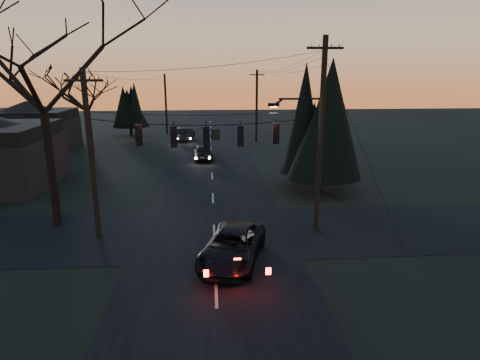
{
  "coord_description": "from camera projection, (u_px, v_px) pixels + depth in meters",
  "views": [
    {
      "loc": [
        -0.13,
        -9.89,
        8.33
      ],
      "look_at": [
        1.36,
        9.73,
        2.97
      ],
      "focal_mm": 30.0,
      "sensor_mm": 36.0,
      "label": 1
    }
  ],
  "objects": [
    {
      "name": "house_left_far",
      "position": [
        29.0,
        125.0,
        44.2
      ],
      "size": [
        9.0,
        7.0,
        5.2
      ],
      "color": "black",
      "rests_on": "ground"
    },
    {
      "name": "bare_tree_dist",
      "position": [
        86.0,
        93.0,
        38.8
      ],
      "size": [
        7.22,
        7.22,
        8.96
      ],
      "color": "black",
      "rests_on": "ground"
    },
    {
      "name": "evergreen_dist",
      "position": [
        129.0,
        108.0,
        52.44
      ],
      "size": [
        3.77,
        3.77,
        6.18
      ],
      "color": "black",
      "rests_on": "ground"
    },
    {
      "name": "sedan_oncoming_a",
      "position": [
        203.0,
        152.0,
        38.87
      ],
      "size": [
        2.09,
        4.54,
        1.51
      ],
      "primitive_type": "imported",
      "rotation": [
        0.0,
        0.0,
        3.21
      ],
      "color": "black",
      "rests_on": "ground"
    },
    {
      "name": "utility_pole_left",
      "position": [
        99.0,
        236.0,
        20.89
      ],
      "size": [
        1.8,
        0.3,
        8.5
      ],
      "primitive_type": null,
      "color": "black",
      "rests_on": "ground"
    },
    {
      "name": "main_road",
      "position": [
        212.0,
        182.0,
        30.95
      ],
      "size": [
        8.0,
        120.0,
        0.02
      ],
      "primitive_type": "cube",
      "color": "black",
      "rests_on": "ground"
    },
    {
      "name": "cross_road",
      "position": [
        214.0,
        233.0,
        21.33
      ],
      "size": [
        60.0,
        7.0,
        0.02
      ],
      "primitive_type": "cube",
      "color": "black",
      "rests_on": "ground"
    },
    {
      "name": "evergreen_right",
      "position": [
        322.0,
        126.0,
        27.76
      ],
      "size": [
        4.79,
        4.79,
        8.12
      ],
      "color": "black",
      "rests_on": "ground"
    },
    {
      "name": "suv_near",
      "position": [
        233.0,
        247.0,
        17.99
      ],
      "size": [
        3.69,
        5.56,
        1.42
      ],
      "primitive_type": "imported",
      "rotation": [
        0.0,
        0.0,
        -0.28
      ],
      "color": "black",
      "rests_on": "ground"
    },
    {
      "name": "utility_pole_far_r",
      "position": [
        256.0,
        142.0,
        48.67
      ],
      "size": [
        1.8,
        0.3,
        8.5
      ],
      "primitive_type": null,
      "color": "black",
      "rests_on": "ground"
    },
    {
      "name": "bare_tree_left",
      "position": [
        38.0,
        63.0,
        20.17
      ],
      "size": [
        9.9,
        9.9,
        12.46
      ],
      "color": "black",
      "rests_on": "ground"
    },
    {
      "name": "utility_pole_right",
      "position": [
        316.0,
        230.0,
        21.73
      ],
      "size": [
        5.0,
        0.3,
        10.0
      ],
      "primitive_type": null,
      "color": "black",
      "rests_on": "ground"
    },
    {
      "name": "span_signal_assembly",
      "position": [
        207.0,
        135.0,
        19.94
      ],
      "size": [
        11.5,
        0.44,
        1.61
      ],
      "color": "black",
      "rests_on": "ground"
    },
    {
      "name": "utility_pole_far_l",
      "position": [
        167.0,
        133.0,
        55.53
      ],
      "size": [
        0.3,
        0.3,
        8.0
      ],
      "primitive_type": null,
      "color": "black",
      "rests_on": "ground"
    },
    {
      "name": "sedan_oncoming_b",
      "position": [
        185.0,
        134.0,
        49.54
      ],
      "size": [
        2.43,
        4.95,
        1.56
      ],
      "primitive_type": "imported",
      "rotation": [
        0.0,
        0.0,
        2.97
      ],
      "color": "black",
      "rests_on": "ground"
    }
  ]
}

